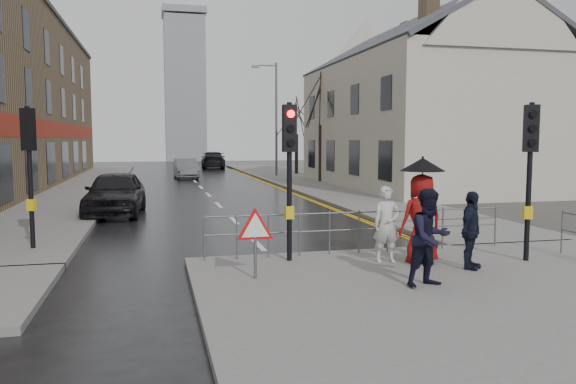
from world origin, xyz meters
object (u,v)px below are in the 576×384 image
pedestrian_a (387,224)px  pedestrian_b (430,238)px  car_parked (115,193)px  pedestrian_d (471,230)px  pedestrian_with_umbrella (422,208)px  car_mid (186,169)px

pedestrian_a → pedestrian_b: (-0.05, -2.02, 0.06)m
pedestrian_b → car_parked: pedestrian_b is taller
pedestrian_a → pedestrian_d: size_ratio=1.03×
pedestrian_b → pedestrian_with_umbrella: (0.72, 1.75, 0.30)m
pedestrian_a → pedestrian_with_umbrella: (0.67, -0.27, 0.36)m
pedestrian_b → pedestrian_d: bearing=22.0°
pedestrian_b → car_parked: 13.72m
pedestrian_with_umbrella → car_parked: pedestrian_with_umbrella is taller
pedestrian_with_umbrella → pedestrian_d: bearing=-45.4°
pedestrian_a → car_parked: bearing=126.6°
pedestrian_a → car_parked: 11.97m
pedestrian_b → pedestrian_d: size_ratio=1.11×
pedestrian_with_umbrella → car_mid: bearing=96.4°
pedestrian_d → pedestrian_a: bearing=101.7°
pedestrian_a → pedestrian_with_umbrella: bearing=-16.2°
pedestrian_b → pedestrian_d: 1.77m
car_parked → car_mid: bearing=83.3°
pedestrian_a → car_parked: size_ratio=0.34×
pedestrian_b → pedestrian_d: (1.44, 1.02, -0.08)m
pedestrian_a → car_mid: (-2.59, 28.95, -0.26)m
pedestrian_d → car_mid: size_ratio=0.37×
car_parked → car_mid: size_ratio=1.12×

